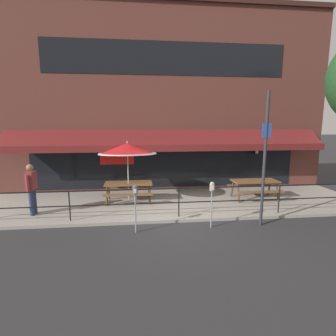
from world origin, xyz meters
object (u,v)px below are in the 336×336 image
at_px(patio_umbrella_left, 127,149).
at_px(pedestrian_walking, 32,187).
at_px(picnic_table_centre, 255,184).
at_px(parking_meter_far, 212,191).
at_px(picnic_table_left, 129,187).
at_px(parking_meter_near, 135,194).
at_px(street_sign_pole, 265,159).

relative_size(patio_umbrella_left, pedestrian_walking, 1.39).
height_order(picnic_table_centre, parking_meter_far, parking_meter_far).
bearing_deg(picnic_table_left, patio_umbrella_left, -90.00).
bearing_deg(parking_meter_far, parking_meter_near, -176.78).
relative_size(picnic_table_centre, parking_meter_near, 1.27).
height_order(pedestrian_walking, street_sign_pole, street_sign_pole).
xyz_separation_m(patio_umbrella_left, parking_meter_near, (0.29, -2.57, -1.03)).
bearing_deg(street_sign_pole, patio_umbrella_left, 149.85).
relative_size(picnic_table_left, parking_meter_far, 1.27).
bearing_deg(parking_meter_near, pedestrian_walking, 154.44).
relative_size(picnic_table_left, patio_umbrella_left, 0.76).
relative_size(parking_meter_near, parking_meter_far, 1.00).
bearing_deg(street_sign_pole, picnic_table_left, 148.29).
distance_m(picnic_table_centre, parking_meter_near, 5.42).
distance_m(patio_umbrella_left, street_sign_pole, 4.81).
relative_size(pedestrian_walking, street_sign_pole, 0.42).
bearing_deg(patio_umbrella_left, pedestrian_walking, -163.37).
bearing_deg(street_sign_pole, picnic_table_centre, 70.19).
relative_size(picnic_table_left, picnic_table_centre, 1.00).
distance_m(parking_meter_far, street_sign_pole, 1.85).
xyz_separation_m(pedestrian_walking, street_sign_pole, (7.28, -1.48, 1.03)).
bearing_deg(picnic_table_left, pedestrian_walking, -160.81).
distance_m(parking_meter_near, street_sign_pole, 3.98).
height_order(picnic_table_centre, street_sign_pole, street_sign_pole).
height_order(picnic_table_centre, patio_umbrella_left, patio_umbrella_left).
distance_m(patio_umbrella_left, parking_meter_near, 2.79).
relative_size(picnic_table_centre, parking_meter_far, 1.27).
distance_m(picnic_table_left, patio_umbrella_left, 1.48).
distance_m(picnic_table_left, parking_meter_far, 3.68).
xyz_separation_m(picnic_table_left, patio_umbrella_left, (-0.00, -0.15, 1.47)).
relative_size(pedestrian_walking, parking_meter_near, 1.20).
bearing_deg(parking_meter_far, pedestrian_walking, 165.15).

